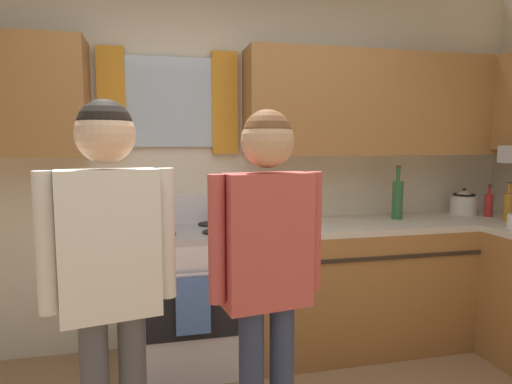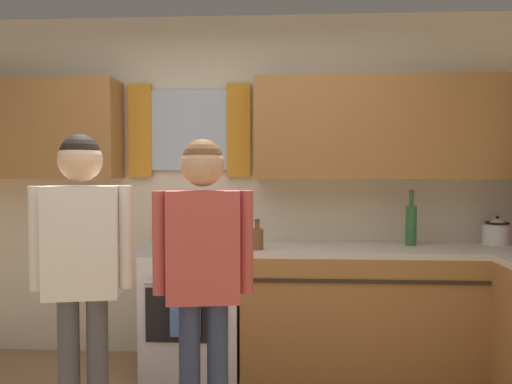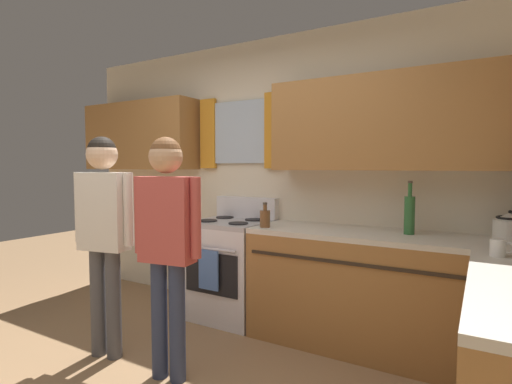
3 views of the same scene
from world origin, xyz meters
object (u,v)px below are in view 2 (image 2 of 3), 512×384
at_px(stovetop_kettle, 497,231).
at_px(adult_left, 82,254).
at_px(bottle_wine_green, 411,224).
at_px(stove_oven, 195,305).
at_px(bottle_squat_brown, 257,238).
at_px(adult_in_plaid, 203,259).

xyz_separation_m(stovetop_kettle, adult_left, (-2.53, -1.24, 0.02)).
height_order(bottle_wine_green, adult_left, adult_left).
distance_m(stove_oven, bottle_wine_green, 1.64).
height_order(stovetop_kettle, adult_left, adult_left).
height_order(bottle_squat_brown, stovetop_kettle, stovetop_kettle).
bearing_deg(bottle_squat_brown, stovetop_kettle, 10.82).
xyz_separation_m(bottle_squat_brown, adult_left, (-0.83, -0.92, 0.04)).
xyz_separation_m(bottle_squat_brown, adult_in_plaid, (-0.21, -0.92, 0.02)).
distance_m(bottle_wine_green, stovetop_kettle, 0.63).
bearing_deg(stovetop_kettle, adult_left, -153.86).
bearing_deg(stove_oven, bottle_wine_green, 2.21).
height_order(stove_oven, bottle_squat_brown, bottle_squat_brown).
bearing_deg(adult_in_plaid, bottle_wine_green, 42.16).
bearing_deg(stove_oven, bottle_squat_brown, -22.47).
bearing_deg(bottle_wine_green, stove_oven, -177.79).
height_order(bottle_wine_green, stovetop_kettle, bottle_wine_green).
relative_size(stovetop_kettle, adult_in_plaid, 0.17).
relative_size(bottle_squat_brown, stovetop_kettle, 0.75).
bearing_deg(bottle_wine_green, adult_left, -148.53).
bearing_deg(adult_in_plaid, stove_oven, 102.36).
distance_m(bottle_wine_green, bottle_squat_brown, 1.11).
bearing_deg(adult_left, adult_in_plaid, -0.32).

